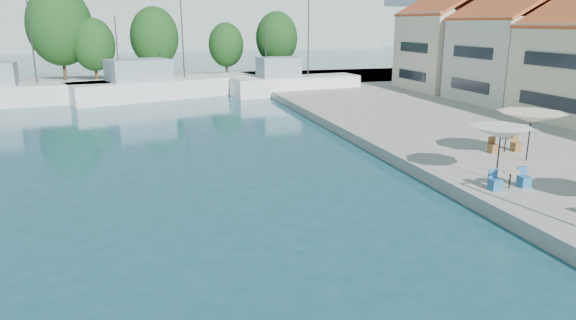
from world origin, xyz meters
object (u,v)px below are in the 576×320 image
object	(u,v)px
umbrella_white	(501,133)
umbrella_cream	(531,117)
trawler_02	(14,93)
trawler_03	(163,87)
trawler_04	(293,84)

from	to	relation	value
umbrella_white	umbrella_cream	world-z (taller)	umbrella_cream
trawler_02	umbrella_white	bearing A→B (deg)	-57.38
umbrella_white	umbrella_cream	bearing A→B (deg)	33.60
trawler_02	trawler_03	world-z (taller)	same
trawler_03	trawler_04	xyz separation A→B (m)	(12.99, -1.30, 0.00)
trawler_04	umbrella_cream	size ratio (longest dim) A/B	4.24
umbrella_white	umbrella_cream	distance (m)	4.28
trawler_02	trawler_04	xyz separation A→B (m)	(26.03, -0.16, 0.00)
trawler_02	trawler_04	distance (m)	26.03
umbrella_cream	trawler_04	bearing A→B (deg)	95.43
trawler_04	umbrella_cream	xyz separation A→B (m)	(2.89, -30.47, 1.69)
trawler_04	umbrella_white	size ratio (longest dim) A/B	5.20
trawler_02	umbrella_cream	size ratio (longest dim) A/B	4.98
trawler_03	umbrella_white	world-z (taller)	trawler_03
trawler_02	umbrella_cream	bearing A→B (deg)	-51.57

